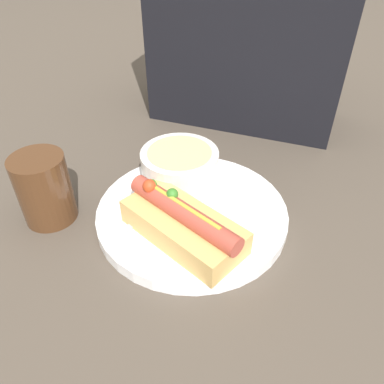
{
  "coord_description": "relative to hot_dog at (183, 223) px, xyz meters",
  "views": [
    {
      "loc": [
        0.13,
        -0.36,
        0.36
      ],
      "look_at": [
        0.0,
        0.0,
        0.05
      ],
      "focal_mm": 35.0,
      "sensor_mm": 36.0,
      "label": 1
    }
  ],
  "objects": [
    {
      "name": "ground_plane",
      "position": [
        -0.01,
        0.05,
        -0.04
      ],
      "size": [
        4.0,
        4.0,
        0.0
      ],
      "primitive_type": "plane",
      "color": "#4C4238"
    },
    {
      "name": "dinner_plate",
      "position": [
        -0.01,
        0.05,
        -0.03
      ],
      "size": [
        0.26,
        0.26,
        0.02
      ],
      "color": "white",
      "rests_on": "ground_plane"
    },
    {
      "name": "hot_dog",
      "position": [
        0.0,
        0.0,
        0.0
      ],
      "size": [
        0.17,
        0.13,
        0.06
      ],
      "rotation": [
        0.0,
        0.0,
        -0.41
      ],
      "color": "#DBAD60",
      "rests_on": "dinner_plate"
    },
    {
      "name": "soup_bowl",
      "position": [
        -0.05,
        0.11,
        0.0
      ],
      "size": [
        0.11,
        0.11,
        0.05
      ],
      "color": "silver",
      "rests_on": "dinner_plate"
    },
    {
      "name": "spoon",
      "position": [
        -0.06,
        0.09,
        -0.02
      ],
      "size": [
        0.04,
        0.16,
        0.01
      ],
      "rotation": [
        0.0,
        0.0,
        1.44
      ],
      "color": "#B7B7BC",
      "rests_on": "dinner_plate"
    },
    {
      "name": "drinking_glass",
      "position": [
        -0.19,
        -0.01,
        0.01
      ],
      "size": [
        0.07,
        0.07,
        0.1
      ],
      "color": "#4C2D19",
      "rests_on": "ground_plane"
    },
    {
      "name": "seated_diner",
      "position": [
        -0.02,
        0.38,
        0.16
      ],
      "size": [
        0.34,
        0.16,
        0.48
      ],
      "color": "black",
      "rests_on": "ground_plane"
    }
  ]
}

